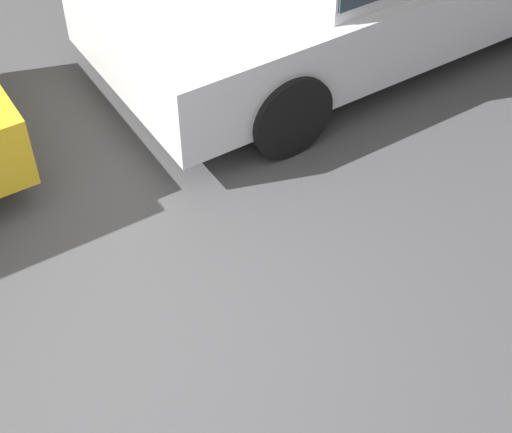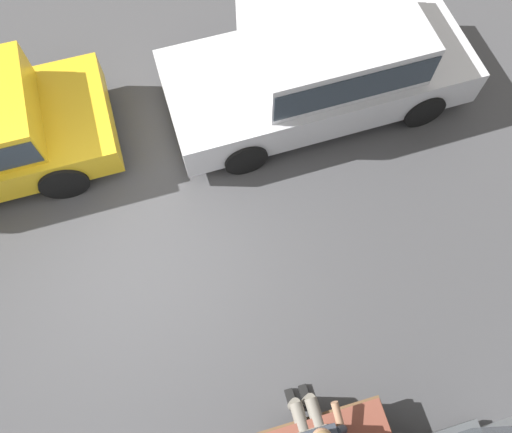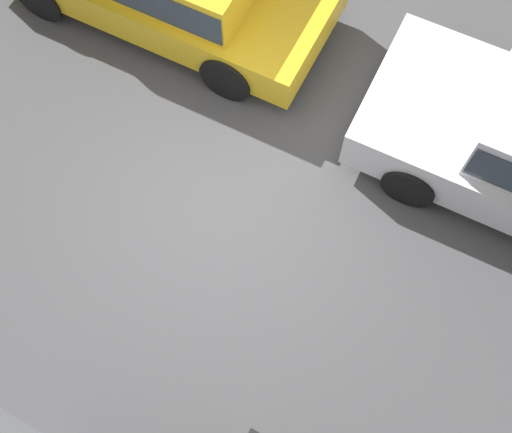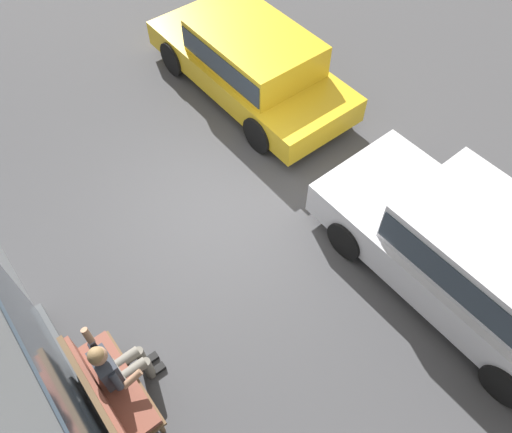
% 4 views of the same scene
% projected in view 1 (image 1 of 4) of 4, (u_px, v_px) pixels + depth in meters
% --- Properties ---
extents(ground_plane, '(60.00, 60.00, 0.00)m').
position_uv_depth(ground_plane, '(117.00, 357.00, 4.40)').
color(ground_plane, '#424244').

